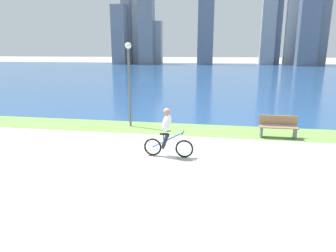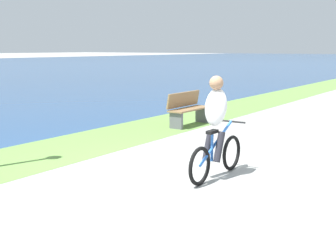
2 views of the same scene
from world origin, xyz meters
TOP-DOWN VIEW (x-y plane):
  - ground_plane at (0.00, 0.00)m, footprint 300.00×300.00m
  - grass_strip_bayside at (0.00, 2.98)m, footprint 120.00×2.15m
  - bay_water_surface at (0.00, 39.85)m, footprint 300.00×71.61m
  - cyclist_lead at (0.20, -0.65)m, footprint 1.67×0.52m
  - bench_near_path at (4.21, 2.38)m, footprint 1.50×0.47m
  - lamppost_tall at (-2.24, 3.13)m, footprint 0.28×0.28m
  - city_skyline_far_shore at (0.37, 67.82)m, footprint 51.05×8.96m

SIDE VIEW (x-z plane):
  - ground_plane at x=0.00m, z-range 0.00..0.00m
  - bay_water_surface at x=0.00m, z-range 0.00..0.00m
  - grass_strip_bayside at x=0.00m, z-range 0.00..0.01m
  - bench_near_path at x=4.21m, z-range 0.00..0.90m
  - cyclist_lead at x=0.20m, z-range 0.01..1.65m
  - lamppost_tall at x=-2.24m, z-range 0.60..4.39m
  - city_skyline_far_shore at x=0.37m, z-range -2.02..21.79m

